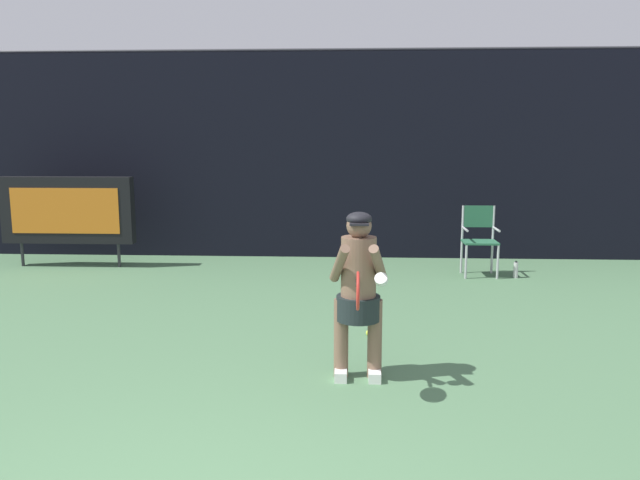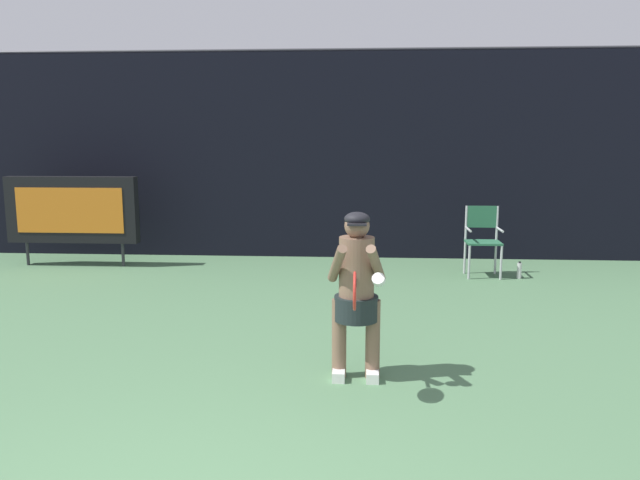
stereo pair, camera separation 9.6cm
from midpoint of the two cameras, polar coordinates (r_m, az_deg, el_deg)
The scene contains 7 objects.
backdrop_screen at distance 11.12m, azimuth -1.33°, elevation 7.71°, with size 18.00×0.12×3.66m.
scoreboard at distance 11.10m, azimuth -21.56°, elevation 2.59°, with size 2.20×0.21×1.50m.
umpire_chair at distance 9.96m, azimuth 14.97°, elevation 0.32°, with size 0.52×0.44×1.08m.
water_bottle at distance 10.00m, azimuth 18.08°, elevation -2.69°, with size 0.07×0.07×0.27m.
tennis_player at distance 5.49m, azimuth 3.87°, elevation -4.46°, with size 0.52×0.59×1.50m.
tennis_racket at distance 4.97m, azimuth 3.76°, elevation -4.63°, with size 0.03×0.60×0.31m.
tennis_ball_loose at distance 6.84m, azimuth 4.92°, elevation -8.52°, with size 0.07×0.07×0.07m.
Camera 2 is at (1.03, -2.57, 2.13)m, focal length 34.87 mm.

